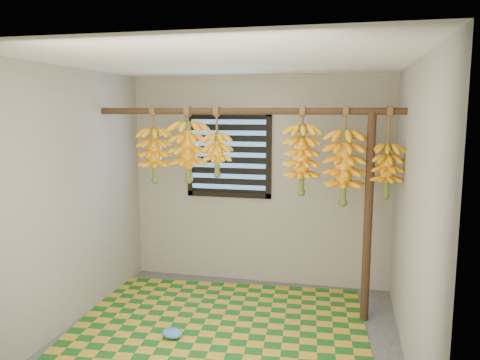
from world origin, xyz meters
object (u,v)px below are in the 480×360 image
(banana_bunch_b, at_px, (188,152))
(banana_bunch_e, at_px, (344,168))
(banana_bunch_c, at_px, (217,154))
(plastic_bag, at_px, (172,333))
(banana_bunch_d, at_px, (302,160))
(support_post, at_px, (368,219))
(banana_bunch_a, at_px, (155,155))
(woven_mat, at_px, (219,326))
(banana_bunch_f, at_px, (387,170))

(banana_bunch_b, bearing_deg, banana_bunch_e, 0.00)
(banana_bunch_b, distance_m, banana_bunch_c, 0.30)
(banana_bunch_b, height_order, banana_bunch_e, same)
(plastic_bag, relative_size, banana_bunch_d, 0.24)
(support_post, relative_size, banana_bunch_b, 2.64)
(banana_bunch_a, xyz_separation_m, banana_bunch_b, (0.36, 0.00, 0.04))
(plastic_bag, xyz_separation_m, banana_bunch_e, (1.44, 0.78, 1.43))
(banana_bunch_c, relative_size, banana_bunch_d, 0.82)
(woven_mat, distance_m, banana_bunch_c, 1.64)
(woven_mat, height_order, plastic_bag, plastic_bag)
(banana_bunch_d, bearing_deg, support_post, 0.00)
(support_post, relative_size, plastic_bag, 9.99)
(woven_mat, xyz_separation_m, banana_bunch_d, (0.70, 0.46, 1.54))
(woven_mat, height_order, banana_bunch_e, banana_bunch_e)
(banana_bunch_f, bearing_deg, woven_mat, -162.60)
(banana_bunch_e, relative_size, banana_bunch_f, 1.09)
(support_post, relative_size, banana_bunch_c, 2.88)
(support_post, distance_m, plastic_bag, 2.08)
(banana_bunch_f, bearing_deg, plastic_bag, -156.79)
(banana_bunch_c, height_order, banana_bunch_f, same)
(woven_mat, xyz_separation_m, banana_bunch_a, (-0.81, 0.46, 1.55))
(banana_bunch_a, bearing_deg, banana_bunch_e, 0.00)
(plastic_bag, height_order, banana_bunch_b, banana_bunch_b)
(banana_bunch_c, distance_m, banana_bunch_d, 0.84)
(banana_bunch_e, xyz_separation_m, banana_bunch_f, (0.39, 0.00, -0.02))
(banana_bunch_b, bearing_deg, support_post, 0.00)
(banana_bunch_e, bearing_deg, support_post, 0.00)
(banana_bunch_a, distance_m, banana_bunch_c, 0.66)
(plastic_bag, relative_size, banana_bunch_a, 0.26)
(support_post, height_order, banana_bunch_b, banana_bunch_b)
(banana_bunch_e, bearing_deg, banana_bunch_c, 180.00)
(banana_bunch_e, bearing_deg, banana_bunch_b, 180.00)
(support_post, bearing_deg, banana_bunch_d, 180.00)
(plastic_bag, distance_m, banana_bunch_a, 1.76)
(plastic_bag, height_order, banana_bunch_e, banana_bunch_e)
(plastic_bag, relative_size, banana_bunch_c, 0.29)
(woven_mat, height_order, banana_bunch_f, banana_bunch_f)
(banana_bunch_a, bearing_deg, support_post, 0.00)
(banana_bunch_b, height_order, banana_bunch_c, same)
(plastic_bag, bearing_deg, banana_bunch_b, 97.03)
(plastic_bag, relative_size, banana_bunch_f, 0.24)
(banana_bunch_c, bearing_deg, banana_bunch_f, 0.00)
(banana_bunch_a, height_order, banana_bunch_d, same)
(banana_bunch_a, height_order, banana_bunch_b, same)
(woven_mat, xyz_separation_m, banana_bunch_b, (-0.44, 0.46, 1.59))
(support_post, relative_size, banana_bunch_a, 2.58)
(banana_bunch_d, xyz_separation_m, banana_bunch_e, (0.40, 0.00, -0.07))
(banana_bunch_f, bearing_deg, support_post, 180.00)
(banana_bunch_f, bearing_deg, banana_bunch_c, 180.00)
(woven_mat, distance_m, banana_bunch_f, 2.13)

